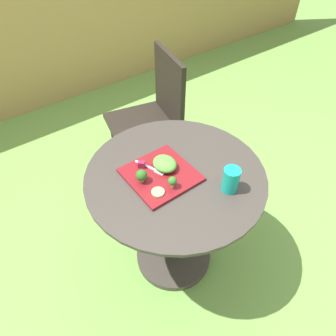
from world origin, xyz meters
TOP-DOWN VIEW (x-y plane):
  - ground_plane at (0.00, 0.00)m, footprint 12.00×12.00m
  - bamboo_fence at (0.00, 2.12)m, footprint 8.00×0.08m
  - patio_table at (0.00, 0.00)m, footprint 0.81×0.81m
  - patio_chair at (0.37, 0.70)m, footprint 0.53×0.53m
  - salad_plate at (-0.06, 0.03)m, footprint 0.28×0.28m
  - drinking_glass at (0.12, -0.21)m, footprint 0.07×0.07m
  - fork at (-0.08, 0.07)m, footprint 0.07×0.15m
  - lettuce_mound at (-0.03, 0.05)m, footprint 0.10×0.12m
  - broccoli_floret_0 at (-0.15, 0.04)m, footprint 0.05×0.05m
  - broccoli_floret_1 at (-0.07, -0.07)m, footprint 0.04×0.04m
  - cucumber_slice_0 at (-0.14, -0.06)m, footprint 0.05×0.05m
  - beet_chunk_0 at (-0.10, 0.11)m, footprint 0.04×0.04m

SIDE VIEW (x-z plane):
  - ground_plane at x=0.00m, z-range 0.00..0.00m
  - patio_table at x=0.00m, z-range 0.07..0.79m
  - patio_chair at x=0.37m, z-range 0.08..0.98m
  - salad_plate at x=-0.06m, z-range 0.72..0.73m
  - fork at x=-0.08m, z-range 0.73..0.74m
  - cucumber_slice_0 at x=-0.14m, z-range 0.73..0.74m
  - beet_chunk_0 at x=-0.10m, z-range 0.73..0.76m
  - lettuce_mound at x=-0.03m, z-range 0.73..0.78m
  - broccoli_floret_1 at x=-0.07m, z-range 0.74..0.79m
  - broccoli_floret_0 at x=-0.15m, z-range 0.74..0.80m
  - drinking_glass at x=0.12m, z-range 0.71..0.82m
  - bamboo_fence at x=0.00m, z-range 0.00..1.68m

